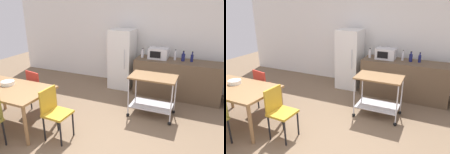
% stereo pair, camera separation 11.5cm
% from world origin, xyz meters
% --- Properties ---
extents(ground_plane, '(12.00, 12.00, 0.00)m').
position_xyz_m(ground_plane, '(0.00, 0.00, 0.00)').
color(ground_plane, brown).
extents(back_wall, '(8.40, 0.12, 2.90)m').
position_xyz_m(back_wall, '(0.00, 3.20, 1.45)').
color(back_wall, white).
rests_on(back_wall, ground_plane).
extents(kitchen_counter, '(2.00, 0.64, 0.90)m').
position_xyz_m(kitchen_counter, '(0.90, 2.60, 0.45)').
color(kitchen_counter, brown).
rests_on(kitchen_counter, ground_plane).
extents(dining_table, '(1.50, 0.90, 0.75)m').
position_xyz_m(dining_table, '(-1.71, 0.03, 0.67)').
color(dining_table, olive).
rests_on(dining_table, ground_plane).
extents(chair_mustard, '(0.42, 0.42, 0.89)m').
position_xyz_m(chair_mustard, '(-0.73, 0.02, 0.52)').
color(chair_mustard, gold).
rests_on(chair_mustard, ground_plane).
extents(chair_red, '(0.47, 0.47, 0.89)m').
position_xyz_m(chair_red, '(-1.68, 0.72, 0.52)').
color(chair_red, '#B72D23').
rests_on(chair_red, ground_plane).
extents(refrigerator, '(0.60, 0.63, 1.55)m').
position_xyz_m(refrigerator, '(-0.55, 2.70, 0.78)').
color(refrigerator, white).
rests_on(refrigerator, ground_plane).
extents(kitchen_cart, '(0.91, 0.57, 0.85)m').
position_xyz_m(kitchen_cart, '(0.58, 1.44, 0.57)').
color(kitchen_cart, brown).
rests_on(kitchen_cart, ground_plane).
extents(bottle_soy_sauce, '(0.06, 0.06, 0.24)m').
position_xyz_m(bottle_soy_sauce, '(0.03, 2.59, 1.00)').
color(bottle_soy_sauce, silver).
rests_on(bottle_soy_sauce, kitchen_counter).
extents(microwave, '(0.46, 0.35, 0.26)m').
position_xyz_m(microwave, '(0.41, 2.64, 1.03)').
color(microwave, silver).
rests_on(microwave, kitchen_counter).
extents(bottle_sparkling_water, '(0.06, 0.06, 0.25)m').
position_xyz_m(bottle_sparkling_water, '(0.81, 2.66, 1.00)').
color(bottle_sparkling_water, silver).
rests_on(bottle_sparkling_water, kitchen_counter).
extents(bottle_sesame_oil, '(0.08, 0.08, 0.24)m').
position_xyz_m(bottle_sesame_oil, '(1.00, 2.64, 1.00)').
color(bottle_sesame_oil, navy).
rests_on(bottle_sesame_oil, kitchen_counter).
extents(bottle_vinegar, '(0.06, 0.06, 0.24)m').
position_xyz_m(bottle_vinegar, '(1.19, 2.65, 0.99)').
color(bottle_vinegar, navy).
rests_on(bottle_vinegar, kitchen_counter).
extents(fruit_bowl, '(0.24, 0.24, 0.07)m').
position_xyz_m(fruit_bowl, '(-1.87, 0.15, 0.79)').
color(fruit_bowl, white).
rests_on(fruit_bowl, dining_table).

